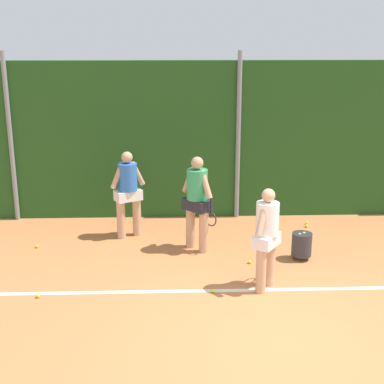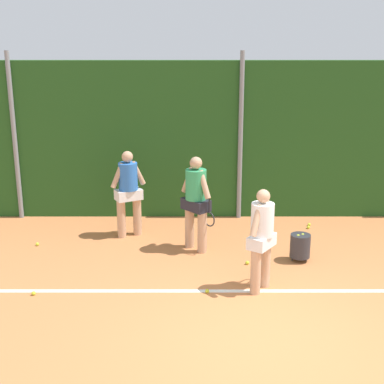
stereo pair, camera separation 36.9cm
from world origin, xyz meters
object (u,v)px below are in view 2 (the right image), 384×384
object	(u,v)px
player_backcourt_far	(130,189)
tennis_ball_1	(311,225)
tennis_ball_4	(36,293)
player_midcourt	(198,199)
tennis_ball_7	(310,227)
player_foreground_near	(264,235)
tennis_ball_0	(209,291)
ball_hopper	(302,246)
tennis_ball_3	(249,263)
tennis_ball_5	(39,244)

from	to	relation	value
player_backcourt_far	tennis_ball_1	bearing A→B (deg)	-18.77
player_backcourt_far	tennis_ball_4	bearing A→B (deg)	-142.33
player_backcourt_far	tennis_ball_1	distance (m)	3.92
player_midcourt	tennis_ball_7	distance (m)	2.80
player_foreground_near	tennis_ball_0	distance (m)	1.24
player_foreground_near	ball_hopper	bearing A→B (deg)	-1.77
player_backcourt_far	tennis_ball_3	world-z (taller)	player_backcourt_far
tennis_ball_1	tennis_ball_3	bearing A→B (deg)	-127.02
player_backcourt_far	tennis_ball_5	size ratio (longest dim) A/B	26.45
player_midcourt	tennis_ball_7	size ratio (longest dim) A/B	27.21
player_backcourt_far	tennis_ball_7	world-z (taller)	player_backcourt_far
player_midcourt	tennis_ball_4	bearing A→B (deg)	-96.04
tennis_ball_4	tennis_ball_3	bearing A→B (deg)	18.86
tennis_ball_4	tennis_ball_7	world-z (taller)	same
tennis_ball_3	tennis_ball_7	bearing A→B (deg)	51.48
player_midcourt	player_backcourt_far	distance (m)	1.52
player_foreground_near	tennis_ball_4	size ratio (longest dim) A/B	25.19
tennis_ball_1	ball_hopper	bearing A→B (deg)	-106.89
tennis_ball_0	tennis_ball_1	size ratio (longest dim) A/B	1.00
tennis_ball_3	tennis_ball_4	bearing A→B (deg)	-161.14
ball_hopper	tennis_ball_7	world-z (taller)	ball_hopper
tennis_ball_1	tennis_ball_3	distance (m)	2.52
player_foreground_near	ball_hopper	distance (m)	1.56
player_foreground_near	player_backcourt_far	size ratio (longest dim) A/B	0.95
tennis_ball_0	ball_hopper	bearing A→B (deg)	36.82
tennis_ball_1	tennis_ball_4	distance (m)	5.91
tennis_ball_1	tennis_ball_4	bearing A→B (deg)	-147.30
tennis_ball_4	tennis_ball_7	distance (m)	5.78
player_midcourt	tennis_ball_0	world-z (taller)	player_midcourt
tennis_ball_5	player_midcourt	bearing A→B (deg)	-3.37
player_backcourt_far	tennis_ball_3	xyz separation A→B (m)	(2.24, -1.44, -0.95)
player_midcourt	tennis_ball_5	distance (m)	3.22
player_backcourt_far	tennis_ball_1	xyz separation A→B (m)	(3.76, 0.57, -0.95)
tennis_ball_0	tennis_ball_1	bearing A→B (deg)	54.09
tennis_ball_1	tennis_ball_5	xyz separation A→B (m)	(-5.48, -1.13, 0.00)
tennis_ball_3	tennis_ball_1	bearing A→B (deg)	52.98
ball_hopper	tennis_ball_5	xyz separation A→B (m)	(-4.92, 0.72, -0.26)
tennis_ball_1	tennis_ball_7	bearing A→B (deg)	-106.91
tennis_ball_0	tennis_ball_4	bearing A→B (deg)	-178.43
player_backcourt_far	tennis_ball_7	distance (m)	3.84
player_foreground_near	ball_hopper	xyz separation A→B (m)	(0.85, 1.14, -0.64)
ball_hopper	tennis_ball_7	bearing A→B (deg)	73.11
player_midcourt	tennis_ball_4	xyz separation A→B (m)	(-2.55, -1.88, -0.97)
player_midcourt	player_backcourt_far	size ratio (longest dim) A/B	1.03
tennis_ball_7	player_midcourt	bearing A→B (deg)	-154.37
tennis_ball_0	tennis_ball_4	distance (m)	2.72
tennis_ball_1	tennis_ball_4	xyz separation A→B (m)	(-4.97, -3.19, 0.00)
tennis_ball_3	player_midcourt	bearing A→B (deg)	142.15
player_foreground_near	player_midcourt	size ratio (longest dim) A/B	0.93
player_midcourt	tennis_ball_4	distance (m)	3.32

